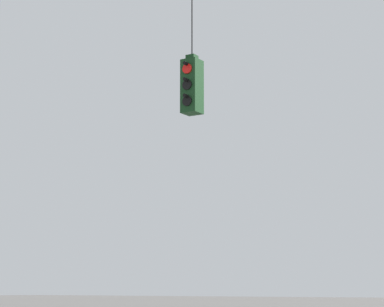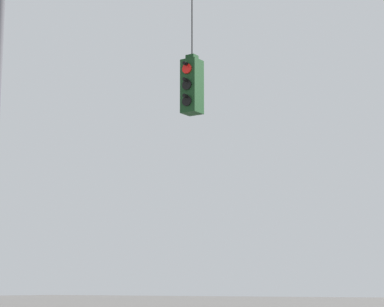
{
  "view_description": "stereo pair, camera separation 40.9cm",
  "coord_description": "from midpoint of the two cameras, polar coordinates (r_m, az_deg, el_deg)",
  "views": [
    {
      "loc": [
        5.17,
        -12.26,
        1.57
      ],
      "look_at": [
        -2.13,
        -0.17,
        4.09
      ],
      "focal_mm": 70.0,
      "sensor_mm": 36.0,
      "label": 1
    },
    {
      "loc": [
        5.52,
        -12.04,
        1.57
      ],
      "look_at": [
        -2.13,
        -0.17,
        4.09
      ],
      "focal_mm": 70.0,
      "sensor_mm": 36.0,
      "label": 2
    }
  ],
  "objects": [
    {
      "name": "traffic_light_near_right_pole",
      "position": [
        14.64,
        -0.82,
        5.24
      ],
      "size": [
        0.34,
        0.46,
        3.47
      ],
      "color": "#143819"
    }
  ]
}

